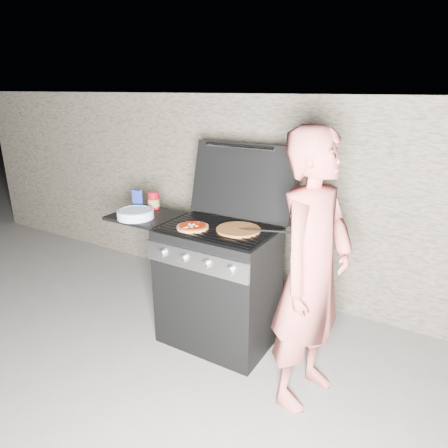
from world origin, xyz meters
The scene contains 10 objects.
ground centered at (0.00, 0.00, 0.00)m, with size 50.00×50.00×0.00m, color slate.
stone_wall centered at (0.00, 1.05, 0.90)m, with size 8.00×0.35×1.80m, color gray.
gas_grill centered at (-0.25, 0.00, 0.46)m, with size 1.34×0.79×0.91m, color black, non-canonical shape.
pizza_topped centered at (-0.15, -0.09, 0.92)m, with size 0.22×0.22×0.03m, color tan, non-canonical shape.
pizza_plain centered at (0.15, 0.03, 0.92)m, with size 0.31×0.31×0.02m, color #CF753B.
sauce_jar centered at (-0.72, 0.16, 0.97)m, with size 0.09×0.09×0.14m, color #9E0716.
blue_carton centered at (-0.84, 0.09, 0.98)m, with size 0.07×0.04×0.16m, color #21389B.
plate_stack centered at (-0.67, -0.11, 0.93)m, with size 0.28×0.28×0.06m, color white.
person centered at (0.76, -0.20, 0.84)m, with size 0.61×0.40×1.67m, color #B5554F.
tongs centered at (0.34, 0.00, 0.96)m, with size 0.01×0.01×0.44m, color black.
Camera 1 is at (1.40, -2.25, 1.85)m, focal length 32.00 mm.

